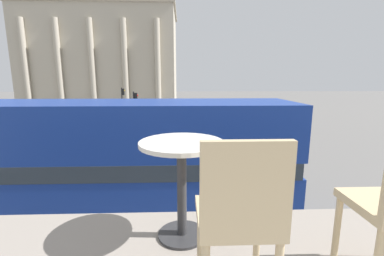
{
  "coord_description": "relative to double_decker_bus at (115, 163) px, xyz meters",
  "views": [
    {
      "loc": [
        0.61,
        -2.1,
        4.75
      ],
      "look_at": [
        1.28,
        15.89,
        1.32
      ],
      "focal_mm": 24.0,
      "sensor_mm": 36.0,
      "label": 1
    }
  ],
  "objects": [
    {
      "name": "double_decker_bus",
      "position": [
        0.0,
        0.0,
        0.0
      ],
      "size": [
        10.54,
        2.68,
        4.12
      ],
      "rotation": [
        0.0,
        0.0,
        -0.07
      ],
      "color": "black",
      "rests_on": "ground_plane"
    },
    {
      "name": "cafe_dining_table",
      "position": [
        2.03,
        -5.69,
        1.84
      ],
      "size": [
        0.6,
        0.6,
        0.73
      ],
      "color": "#2D2D30",
      "rests_on": "cafe_floor_slab"
    },
    {
      "name": "cafe_chair_0",
      "position": [
        2.31,
        -6.31,
        1.82
      ],
      "size": [
        0.4,
        0.4,
        0.91
      ],
      "rotation": [
        0.0,
        0.0,
        0.02
      ],
      "color": "#D1B789",
      "rests_on": "cafe_floor_slab"
    },
    {
      "name": "plaza_building_left",
      "position": [
        -12.12,
        41.79,
        6.17
      ],
      "size": [
        26.28,
        15.05,
        16.91
      ],
      "color": "#B2A893",
      "rests_on": "ground_plane"
    },
    {
      "name": "traffic_light_near",
      "position": [
        -1.28,
        6.22,
        -0.04
      ],
      "size": [
        0.42,
        0.24,
        3.42
      ],
      "color": "black",
      "rests_on": "ground_plane"
    },
    {
      "name": "traffic_light_mid",
      "position": [
        -1.66,
        12.63,
        0.2
      ],
      "size": [
        0.42,
        0.24,
        3.82
      ],
      "color": "black",
      "rests_on": "ground_plane"
    },
    {
      "name": "traffic_light_far",
      "position": [
        -4.45,
        20.72,
        0.23
      ],
      "size": [
        0.42,
        0.24,
        3.86
      ],
      "color": "black",
      "rests_on": "ground_plane"
    },
    {
      "name": "pedestrian_white",
      "position": [
        -0.9,
        14.15,
        -1.29
      ],
      "size": [
        0.32,
        0.32,
        1.73
      ],
      "rotation": [
        0.0,
        0.0,
        0.23
      ],
      "color": "#282B33",
      "rests_on": "ground_plane"
    },
    {
      "name": "pedestrian_black",
      "position": [
        -3.72,
        22.65,
        -1.24
      ],
      "size": [
        0.32,
        0.32,
        1.81
      ],
      "rotation": [
        0.0,
        0.0,
        5.4
      ],
      "color": "#282B33",
      "rests_on": "ground_plane"
    },
    {
      "name": "pedestrian_yellow",
      "position": [
        3.84,
        28.05,
        -1.28
      ],
      "size": [
        0.32,
        0.32,
        1.75
      ],
      "rotation": [
        0.0,
        0.0,
        2.3
      ],
      "color": "#282B33",
      "rests_on": "ground_plane"
    },
    {
      "name": "pedestrian_olive",
      "position": [
        0.16,
        6.09,
        -1.26
      ],
      "size": [
        0.32,
        0.32,
        1.78
      ],
      "rotation": [
        0.0,
        0.0,
        0.19
      ],
      "color": "#282B33",
      "rests_on": "ground_plane"
    }
  ]
}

